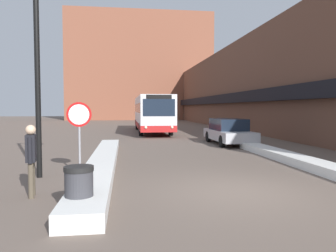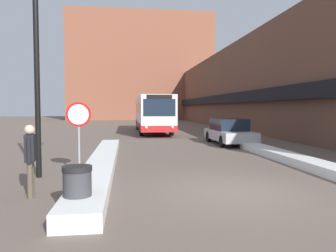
{
  "view_description": "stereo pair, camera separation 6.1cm",
  "coord_description": "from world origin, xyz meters",
  "px_view_note": "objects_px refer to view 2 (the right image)",
  "views": [
    {
      "loc": [
        -2.81,
        -7.81,
        2.1
      ],
      "look_at": [
        -0.84,
        7.11,
        1.28
      ],
      "focal_mm": 35.0,
      "sensor_mm": 36.0,
      "label": 1
    },
    {
      "loc": [
        -2.75,
        -7.81,
        2.1
      ],
      "look_at": [
        -0.84,
        7.11,
        1.28
      ],
      "focal_mm": 35.0,
      "sensor_mm": 36.0,
      "label": 2
    }
  ],
  "objects_px": {
    "city_bus": "(152,113)",
    "trash_bin": "(77,189)",
    "stop_sign": "(79,123)",
    "street_lamp": "(47,52)",
    "pedestrian": "(30,154)",
    "parked_car_front": "(229,131)"
  },
  "relations": [
    {
      "from": "parked_car_front",
      "to": "trash_bin",
      "type": "relative_size",
      "value": 4.99
    },
    {
      "from": "stop_sign",
      "to": "street_lamp",
      "type": "xyz_separation_m",
      "value": [
        -0.89,
        -0.07,
        2.12
      ]
    },
    {
      "from": "city_bus",
      "to": "pedestrian",
      "type": "height_order",
      "value": "city_bus"
    },
    {
      "from": "city_bus",
      "to": "stop_sign",
      "type": "relative_size",
      "value": 5.33
    },
    {
      "from": "street_lamp",
      "to": "pedestrian",
      "type": "distance_m",
      "value": 3.55
    },
    {
      "from": "city_bus",
      "to": "stop_sign",
      "type": "xyz_separation_m",
      "value": [
        -3.73,
        -18.07,
        -0.01
      ]
    },
    {
      "from": "street_lamp",
      "to": "pedestrian",
      "type": "height_order",
      "value": "street_lamp"
    },
    {
      "from": "city_bus",
      "to": "parked_car_front",
      "type": "distance_m",
      "value": 10.67
    },
    {
      "from": "stop_sign",
      "to": "pedestrian",
      "type": "height_order",
      "value": "stop_sign"
    },
    {
      "from": "parked_car_front",
      "to": "pedestrian",
      "type": "xyz_separation_m",
      "value": [
        -8.2,
        -10.41,
        0.28
      ]
    },
    {
      "from": "parked_car_front",
      "to": "pedestrian",
      "type": "bearing_deg",
      "value": -128.23
    },
    {
      "from": "stop_sign",
      "to": "trash_bin",
      "type": "xyz_separation_m",
      "value": [
        0.48,
        -3.71,
        -1.18
      ]
    },
    {
      "from": "city_bus",
      "to": "trash_bin",
      "type": "bearing_deg",
      "value": -98.47
    },
    {
      "from": "parked_car_front",
      "to": "city_bus",
      "type": "bearing_deg",
      "value": 110.23
    },
    {
      "from": "street_lamp",
      "to": "pedestrian",
      "type": "bearing_deg",
      "value": -87.74
    },
    {
      "from": "stop_sign",
      "to": "pedestrian",
      "type": "relative_size",
      "value": 1.34
    },
    {
      "from": "city_bus",
      "to": "parked_car_front",
      "type": "relative_size",
      "value": 2.57
    },
    {
      "from": "stop_sign",
      "to": "street_lamp",
      "type": "height_order",
      "value": "street_lamp"
    },
    {
      "from": "trash_bin",
      "to": "city_bus",
      "type": "bearing_deg",
      "value": 81.53
    },
    {
      "from": "pedestrian",
      "to": "city_bus",
      "type": "bearing_deg",
      "value": 158.5
    },
    {
      "from": "parked_car_front",
      "to": "trash_bin",
      "type": "bearing_deg",
      "value": -120.38
    },
    {
      "from": "parked_car_front",
      "to": "pedestrian",
      "type": "distance_m",
      "value": 13.26
    }
  ]
}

